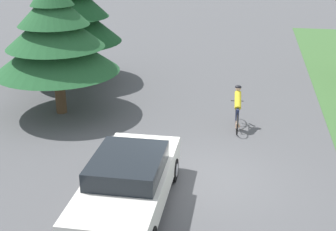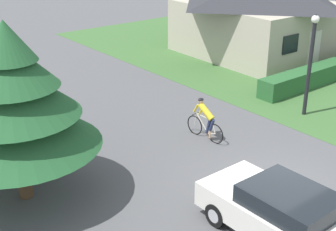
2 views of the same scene
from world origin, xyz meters
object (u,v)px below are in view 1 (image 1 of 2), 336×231
at_px(conifer_tall_near, 55,35).
at_px(conifer_tall_far, 67,7).
at_px(sedan_left_lane, 128,183).
at_px(cyclist, 237,109).

relative_size(conifer_tall_near, conifer_tall_far, 0.94).
xyz_separation_m(sedan_left_lane, cyclist, (2.39, 5.49, -0.01)).
height_order(cyclist, conifer_tall_far, conifer_tall_far).
bearing_deg(sedan_left_lane, cyclist, -23.95).
height_order(sedan_left_lane, cyclist, cyclist).
bearing_deg(sedan_left_lane, conifer_tall_far, 27.53).
bearing_deg(sedan_left_lane, conifer_tall_near, 34.53).
bearing_deg(conifer_tall_far, cyclist, -28.94).
xyz_separation_m(cyclist, conifer_tall_far, (-7.52, 4.16, 2.59)).
distance_m(sedan_left_lane, conifer_tall_far, 11.23).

